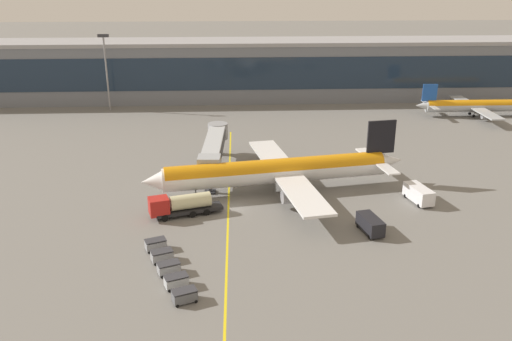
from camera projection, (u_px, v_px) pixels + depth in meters
The scene contains 15 objects.
ground_plane at pixel (235, 208), 81.45m from camera, with size 700.00×700.00×0.00m, color slate.
apron_lead_in_line at pixel (229, 203), 83.28m from camera, with size 0.30×80.00×0.01m, color yellow.
terminal_building at pixel (299, 69), 151.65m from camera, with size 218.24×16.94×16.51m.
main_airliner at pixel (278, 171), 86.47m from camera, with size 43.83×35.09×11.03m.
jet_bridge at pixel (214, 146), 95.54m from camera, with size 4.92×23.51×6.34m.
fuel_tanker at pixel (181, 205), 78.35m from camera, with size 11.06×5.51×3.25m.
lavatory_truck at pixel (419, 194), 83.11m from camera, with size 3.47×6.15×2.50m.
crew_van at pixel (370, 223), 73.43m from camera, with size 3.10×5.33×2.30m.
baggage_cart_0 at pixel (184, 296), 57.86m from camera, with size 3.02×2.39×1.48m.
baggage_cart_1 at pixel (176, 281), 60.61m from camera, with size 3.02×2.39×1.48m.
baggage_cart_2 at pixel (169, 268), 63.35m from camera, with size 3.02×2.39×1.48m.
baggage_cart_3 at pixel (162, 256), 66.09m from camera, with size 3.02×2.39×1.48m.
baggage_cart_4 at pixel (156, 244), 68.83m from camera, with size 3.02×2.39×1.48m.
commuter_jet_far at pixel (479, 106), 133.51m from camera, with size 32.31×25.59×8.24m.
apron_light_mast_0 at pixel (106, 65), 136.78m from camera, with size 2.80×0.50×19.53m.
Camera 1 is at (-0.59, -74.51, 33.57)m, focal length 37.34 mm.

